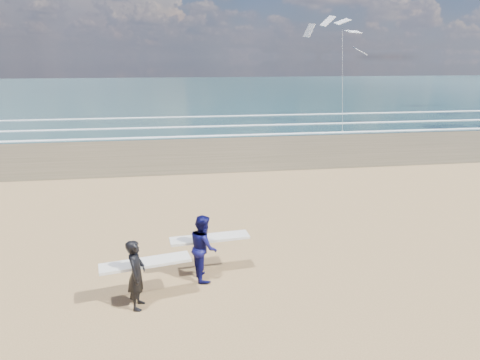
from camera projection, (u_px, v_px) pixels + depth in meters
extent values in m
cube|color=#4E4229|center=(456.00, 142.00, 30.67)|extent=(220.00, 12.00, 0.01)
cube|color=#1B3A3C|center=(277.00, 89.00, 81.93)|extent=(220.00, 100.00, 0.02)
cube|color=white|center=(419.00, 130.00, 35.21)|extent=(220.00, 0.50, 0.05)
cube|color=white|center=(391.00, 122.00, 39.68)|extent=(220.00, 0.50, 0.05)
cube|color=white|center=(362.00, 113.00, 45.85)|extent=(220.00, 0.50, 0.05)
imported|color=black|center=(136.00, 274.00, 10.16)|extent=(0.50, 0.69, 1.75)
cube|color=silver|center=(146.00, 263.00, 10.49)|extent=(2.26, 0.92, 0.07)
imported|color=#0D0D49|center=(204.00, 247.00, 11.54)|extent=(0.78, 0.96, 1.82)
cube|color=silver|center=(210.00, 238.00, 11.88)|extent=(2.24, 0.73, 0.07)
cube|color=slate|center=(342.00, 131.00, 34.78)|extent=(0.12, 0.12, 0.10)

